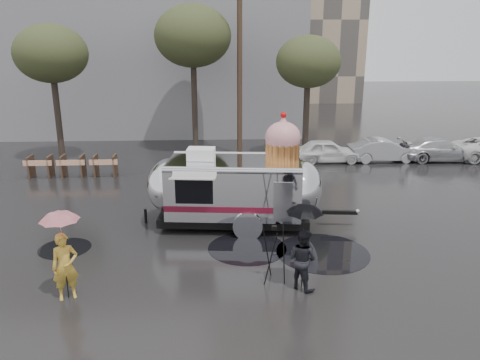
{
  "coord_description": "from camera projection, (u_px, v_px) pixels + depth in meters",
  "views": [
    {
      "loc": [
        1.19,
        -11.62,
        6.22
      ],
      "look_at": [
        1.98,
        3.59,
        1.61
      ],
      "focal_mm": 35.0,
      "sensor_mm": 36.0,
      "label": 1
    }
  ],
  "objects": [
    {
      "name": "ground",
      "position": [
        175.0,
        275.0,
        12.85
      ],
      "size": [
        120.0,
        120.0,
        0.0
      ],
      "primitive_type": "plane",
      "color": "black",
      "rests_on": "ground"
    },
    {
      "name": "barricade_row",
      "position": [
        73.0,
        165.0,
        21.95
      ],
      "size": [
        4.3,
        0.8,
        1.0
      ],
      "color": "#473323",
      "rests_on": "ground"
    },
    {
      "name": "utility_pole",
      "position": [
        240.0,
        70.0,
        25.02
      ],
      "size": [
        1.6,
        0.28,
        9.0
      ],
      "color": "#473323",
      "rests_on": "ground"
    },
    {
      "name": "tree_left",
      "position": [
        51.0,
        54.0,
        23.34
      ],
      "size": [
        3.64,
        3.64,
        6.95
      ],
      "color": "#382D26",
      "rests_on": "ground"
    },
    {
      "name": "tree_right",
      "position": [
        308.0,
        62.0,
        24.11
      ],
      "size": [
        3.36,
        3.36,
        6.42
      ],
      "color": "#382D26",
      "rests_on": "ground"
    },
    {
      "name": "puddles",
      "position": [
        255.0,
        250.0,
        14.34
      ],
      "size": [
        10.12,
        3.08,
        0.01
      ],
      "color": "black",
      "rests_on": "ground"
    },
    {
      "name": "airstream_trailer",
      "position": [
        237.0,
        186.0,
        15.95
      ],
      "size": [
        7.47,
        3.05,
        4.04
      ],
      "rotation": [
        0.0,
        0.0,
        -0.1
      ],
      "color": "silver",
      "rests_on": "ground"
    },
    {
      "name": "person_left",
      "position": [
        65.0,
        267.0,
        11.47
      ],
      "size": [
        0.73,
        0.62,
        1.72
      ],
      "primitive_type": "imported",
      "rotation": [
        0.0,
        0.0,
        0.39
      ],
      "color": "gold",
      "rests_on": "ground"
    },
    {
      "name": "tree_mid",
      "position": [
        193.0,
        37.0,
        25.36
      ],
      "size": [
        4.2,
        4.2,
        8.03
      ],
      "color": "#382D26",
      "rests_on": "ground"
    },
    {
      "name": "umbrella_pink",
      "position": [
        60.0,
        226.0,
        11.16
      ],
      "size": [
        1.15,
        1.15,
        2.34
      ],
      "color": "pink",
      "rests_on": "ground"
    },
    {
      "name": "person_right",
      "position": [
        303.0,
        259.0,
        11.98
      ],
      "size": [
        0.84,
        0.87,
        1.62
      ],
      "primitive_type": "imported",
      "rotation": [
        0.0,
        0.0,
        2.31
      ],
      "color": "black",
      "rests_on": "ground"
    },
    {
      "name": "grey_building",
      "position": [
        143.0,
        35.0,
        33.71
      ],
      "size": [
        22.0,
        12.0,
        13.0
      ],
      "primitive_type": "cube",
      "color": "slate",
      "rests_on": "ground"
    },
    {
      "name": "umbrella_black",
      "position": [
        304.0,
        218.0,
        11.65
      ],
      "size": [
        1.13,
        1.13,
        2.32
      ],
      "color": "black",
      "rests_on": "ground"
    },
    {
      "name": "parked_cars",
      "position": [
        417.0,
        148.0,
        24.7
      ],
      "size": [
        13.2,
        1.9,
        1.5
      ],
      "color": "silver",
      "rests_on": "ground"
    },
    {
      "name": "tripod",
      "position": [
        274.0,
        248.0,
        12.26
      ],
      "size": [
        0.6,
        0.66,
        1.6
      ],
      "rotation": [
        0.0,
        0.0,
        0.09
      ],
      "color": "black",
      "rests_on": "ground"
    }
  ]
}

